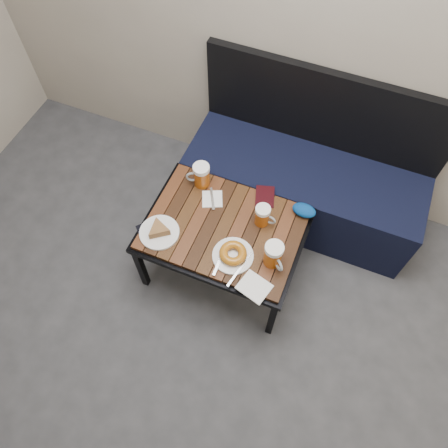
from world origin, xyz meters
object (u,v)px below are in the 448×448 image
at_px(beer_mug_right, 273,255).
at_px(passport_burgundy, 265,197).
at_px(beer_mug_left, 201,175).
at_px(plate_pie, 159,231).
at_px(bench, 303,184).
at_px(knit_pouch, 304,210).
at_px(cafe_table, 224,231).
at_px(beer_mug_centre, 263,216).
at_px(passport_navy, 149,229).
at_px(plate_bagel, 233,254).

distance_m(beer_mug_right, passport_burgundy, 0.40).
relative_size(beer_mug_left, plate_pie, 0.70).
height_order(bench, knit_pouch, bench).
bearing_deg(passport_burgundy, plate_pie, -152.12).
height_order(cafe_table, beer_mug_centre, beer_mug_centre).
height_order(beer_mug_left, beer_mug_right, beer_mug_right).
xyz_separation_m(beer_mug_right, knit_pouch, (0.06, 0.34, -0.05)).
bearing_deg(passport_burgundy, beer_mug_right, -81.80).
relative_size(passport_navy, passport_burgundy, 0.83).
xyz_separation_m(plate_pie, plate_bagel, (0.40, 0.02, 0.00)).
xyz_separation_m(bench, beer_mug_left, (-0.51, -0.36, 0.27)).
bearing_deg(passport_burgundy, knit_pouch, -21.86).
height_order(beer_mug_centre, beer_mug_right, beer_mug_right).
distance_m(beer_mug_right, passport_navy, 0.67).
relative_size(beer_mug_right, knit_pouch, 1.17).
bearing_deg(plate_pie, passport_burgundy, 44.46).
xyz_separation_m(beer_mug_right, plate_bagel, (-0.19, -0.05, -0.05)).
distance_m(cafe_table, passport_navy, 0.40).
bearing_deg(bench, plate_bagel, -104.05).
distance_m(plate_pie, passport_navy, 0.07).
distance_m(plate_bagel, passport_navy, 0.47).
bearing_deg(bench, beer_mug_left, -144.50).
bearing_deg(beer_mug_left, passport_navy, 47.06).
distance_m(plate_pie, knit_pouch, 0.77).
bearing_deg(beer_mug_right, cafe_table, -156.12).
bearing_deg(beer_mug_right, knit_pouch, 121.39).
bearing_deg(knit_pouch, plate_bagel, -123.37).
relative_size(cafe_table, knit_pouch, 6.55).
xyz_separation_m(passport_burgundy, knit_pouch, (0.23, -0.02, 0.02)).
relative_size(beer_mug_centre, plate_bagel, 0.47).
xyz_separation_m(cafe_table, beer_mug_centre, (0.17, 0.10, 0.11)).
height_order(bench, plate_bagel, bench).
height_order(cafe_table, plate_pie, plate_pie).
xyz_separation_m(beer_mug_right, passport_navy, (-0.66, -0.06, -0.07)).
bearing_deg(passport_navy, bench, 91.92).
xyz_separation_m(plate_bagel, passport_burgundy, (0.03, 0.40, -0.02)).
xyz_separation_m(plate_bagel, knit_pouch, (0.25, 0.38, 0.00)).
xyz_separation_m(beer_mug_right, plate_pie, (-0.60, -0.07, -0.05)).
bearing_deg(knit_pouch, passport_navy, -150.94).
xyz_separation_m(cafe_table, plate_bagel, (0.11, -0.14, 0.07)).
height_order(bench, beer_mug_right, bench).
bearing_deg(plate_bagel, bench, 75.95).
height_order(beer_mug_right, plate_bagel, beer_mug_right).
distance_m(beer_mug_centre, plate_bagel, 0.26).
distance_m(beer_mug_right, plate_bagel, 0.20).
height_order(plate_pie, plate_bagel, same).
xyz_separation_m(passport_navy, knit_pouch, (0.72, 0.40, 0.03)).
distance_m(bench, plate_bagel, 0.78).
relative_size(plate_pie, passport_burgundy, 1.48).
height_order(beer_mug_right, knit_pouch, beer_mug_right).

